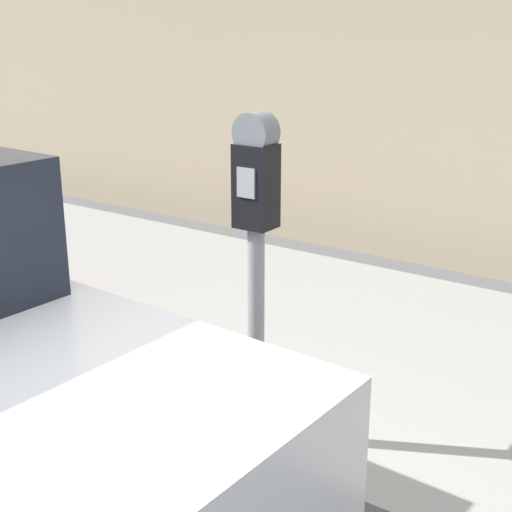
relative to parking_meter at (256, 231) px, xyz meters
name	(u,v)px	position (x,y,z in m)	size (l,w,h in m)	color
sidewalk	(354,349)	(-0.11, 1.24, -1.08)	(24.00, 2.80, 0.11)	#9E9B96
parking_meter	(256,231)	(0.00, 0.00, 0.00)	(0.18, 0.15, 1.55)	gray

